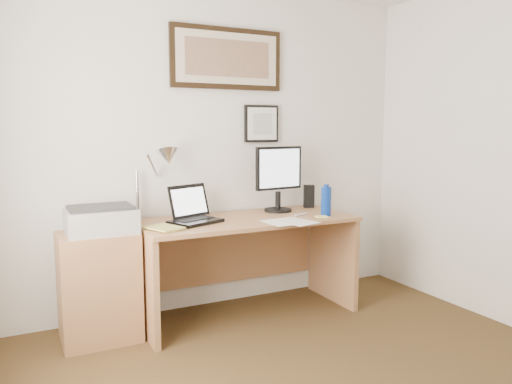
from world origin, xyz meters
TOP-DOWN VIEW (x-y plane):
  - wall_back at (0.00, 2.00)m, footprint 3.50×0.02m
  - side_cabinet at (-0.92, 1.68)m, footprint 0.50×0.40m
  - water_bottle at (0.74, 1.46)m, footprint 0.08×0.08m
  - bottle_cap at (0.74, 1.46)m, footprint 0.04×0.04m
  - speaker at (0.84, 1.85)m, footprint 0.11×0.10m
  - paper_sheet_a at (0.28, 1.37)m, footprint 0.20×0.27m
  - paper_sheet_b at (0.39, 1.34)m, footprint 0.29×0.35m
  - sticky_pad at (0.66, 1.39)m, footprint 0.11×0.11m
  - marker_pen at (0.56, 1.54)m, footprint 0.14×0.06m
  - book at (-0.60, 1.46)m, footprint 0.26×0.29m
  - desk at (0.15, 1.72)m, footprint 1.60×0.70m
  - laptop at (-0.26, 1.66)m, footprint 0.41×0.41m
  - lcd_monitor at (0.51, 1.78)m, footprint 0.42×0.22m
  - printer at (-0.89, 1.67)m, footprint 0.44×0.34m
  - desk_lamp at (-0.41, 1.81)m, footprint 0.29×0.27m
  - picture_large at (0.15, 1.97)m, footprint 0.92×0.04m
  - picture_small at (0.45, 1.97)m, footprint 0.30×0.03m

SIDE VIEW (x-z plane):
  - side_cabinet at x=-0.92m, z-range 0.00..0.73m
  - desk at x=0.15m, z-range 0.14..0.89m
  - paper_sheet_a at x=0.28m, z-range 0.75..0.75m
  - paper_sheet_b at x=0.39m, z-range 0.75..0.75m
  - sticky_pad at x=0.66m, z-range 0.75..0.76m
  - marker_pen at x=0.56m, z-range 0.75..0.77m
  - book at x=-0.60m, z-range 0.75..0.77m
  - laptop at x=-0.26m, z-range 0.68..0.94m
  - printer at x=-0.89m, z-range 0.73..0.91m
  - speaker at x=0.84m, z-range 0.75..0.94m
  - water_bottle at x=0.74m, z-range 0.75..0.97m
  - bottle_cap at x=0.74m, z-range 0.97..0.99m
  - lcd_monitor at x=0.51m, z-range 0.78..1.30m
  - desk_lamp at x=-0.41m, z-range 0.92..1.45m
  - wall_back at x=0.00m, z-range 0.00..2.50m
  - picture_small at x=0.45m, z-range 1.30..1.60m
  - picture_large at x=0.15m, z-range 1.72..2.19m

